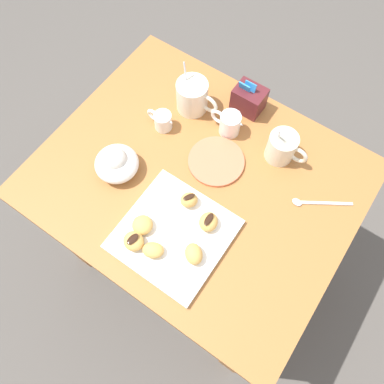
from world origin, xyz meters
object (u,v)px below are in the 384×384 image
beignet_1 (134,241)px  pastry_plate_square (174,234)px  dining_table (197,200)px  ice_cream_bowl (116,163)px  sugar_caddy (249,99)px  saucer_coral_left (216,161)px  chocolate_sauce_pitcher (163,120)px  coffee_mug_cream_right (282,147)px  beignet_2 (189,200)px  cream_pitcher_white (229,123)px  beignet_0 (143,225)px  beignet_5 (194,254)px  coffee_mug_cream_left (193,96)px  beignet_4 (208,222)px  beignet_3 (153,250)px

beignet_1 → pastry_plate_square: bearing=49.4°
dining_table → ice_cream_bowl: bearing=-152.2°
dining_table → sugar_caddy: 0.35m
saucer_coral_left → chocolate_sauce_pitcher: bearing=176.3°
coffee_mug_cream_right → beignet_2: 0.30m
coffee_mug_cream_right → ice_cream_bowl: bearing=-139.8°
dining_table → pastry_plate_square: 0.24m
cream_pitcher_white → saucer_coral_left: size_ratio=0.65×
beignet_0 → beignet_5: (0.15, 0.01, 0.00)m
dining_table → saucer_coral_left: (0.02, 0.07, 0.16)m
coffee_mug_cream_left → beignet_0: coffee_mug_cream_left is taller
saucer_coral_left → beignet_0: size_ratio=2.99×
cream_pitcher_white → beignet_4: cream_pitcher_white is taller
beignet_2 → beignet_3: (0.00, -0.16, -0.00)m
dining_table → ice_cream_bowl: size_ratio=7.15×
coffee_mug_cream_right → chocolate_sauce_pitcher: bearing=-162.1°
pastry_plate_square → coffee_mug_cream_left: coffee_mug_cream_left is taller
dining_table → cream_pitcher_white: bearing=93.8°
chocolate_sauce_pitcher → beignet_3: chocolate_sauce_pitcher is taller
pastry_plate_square → saucer_coral_left: pastry_plate_square is taller
coffee_mug_cream_right → cream_pitcher_white: 0.17m
beignet_1 → beignet_4: size_ratio=1.03×
ice_cream_bowl → beignet_2: ice_cream_bowl is taller
saucer_coral_left → beignet_3: (0.02, -0.31, 0.03)m
sugar_caddy → beignet_2: 0.37m
beignet_2 → coffee_mug_cream_right: bearing=65.5°
beignet_2 → beignet_3: size_ratio=0.86×
coffee_mug_cream_right → chocolate_sauce_pitcher: coffee_mug_cream_right is taller
sugar_caddy → beignet_2: bearing=-84.1°
cream_pitcher_white → sugar_caddy: bearing=88.7°
saucer_coral_left → dining_table: bearing=-102.6°
saucer_coral_left → beignet_1: (-0.04, -0.32, 0.03)m
coffee_mug_cream_right → ice_cream_bowl: size_ratio=1.12×
coffee_mug_cream_right → beignet_5: bearing=-94.8°
sugar_caddy → dining_table: bearing=-88.1°
beignet_5 → beignet_3: bearing=-151.4°
coffee_mug_cream_left → beignet_1: bearing=-74.2°
beignet_3 → coffee_mug_cream_right: bearing=74.4°
coffee_mug_cream_left → saucer_coral_left: 0.21m
pastry_plate_square → chocolate_sauce_pitcher: 0.34m
ice_cream_bowl → beignet_0: (0.17, -0.10, -0.01)m
ice_cream_bowl → beignet_5: 0.33m
ice_cream_bowl → beignet_1: 0.23m
sugar_caddy → ice_cream_bowl: size_ratio=0.87×
beignet_0 → beignet_3: 0.07m
chocolate_sauce_pitcher → beignet_5: size_ratio=1.65×
dining_table → cream_pitcher_white: size_ratio=8.32×
coffee_mug_cream_right → beignet_3: coffee_mug_cream_right is taller
dining_table → coffee_mug_cream_right: coffee_mug_cream_right is taller
coffee_mug_cream_left → beignet_4: size_ratio=2.83×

